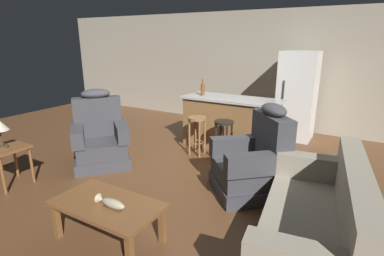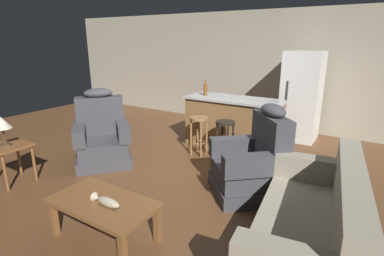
% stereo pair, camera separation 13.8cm
% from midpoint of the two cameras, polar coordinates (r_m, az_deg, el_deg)
% --- Properties ---
extents(ground_plane, '(12.00, 12.00, 0.00)m').
position_cam_midpoint_polar(ground_plane, '(4.64, -0.35, -8.59)').
color(ground_plane, brown).
extents(back_wall, '(12.00, 0.05, 2.60)m').
position_cam_midpoint_polar(back_wall, '(7.11, 12.81, 10.71)').
color(back_wall, '#A89E89').
rests_on(back_wall, ground_plane).
extents(coffee_table, '(1.10, 0.60, 0.42)m').
position_cam_midpoint_polar(coffee_table, '(3.21, -17.03, -14.33)').
color(coffee_table, brown).
rests_on(coffee_table, ground_plane).
extents(fish_figurine, '(0.34, 0.10, 0.10)m').
position_cam_midpoint_polar(fish_figurine, '(3.08, -16.51, -13.55)').
color(fish_figurine, '#4C3823').
rests_on(fish_figurine, coffee_table).
extents(couch, '(1.08, 1.99, 0.94)m').
position_cam_midpoint_polar(couch, '(3.06, 21.53, -17.00)').
color(couch, '#9E937F').
rests_on(couch, ground_plane).
extents(recliner_near_lamp, '(1.18, 1.18, 1.20)m').
position_cam_midpoint_polar(recliner_near_lamp, '(5.13, -17.85, -1.86)').
color(recliner_near_lamp, '#3D3D42').
rests_on(recliner_near_lamp, ground_plane).
extents(recliner_near_island, '(1.19, 1.19, 1.20)m').
position_cam_midpoint_polar(recliner_near_island, '(4.01, 10.78, -6.49)').
color(recliner_near_island, '#3D3D42').
rests_on(recliner_near_island, ground_plane).
extents(end_table, '(0.48, 0.48, 0.56)m').
position_cam_midpoint_polar(end_table, '(4.88, -32.48, -4.17)').
color(end_table, brown).
rests_on(end_table, ground_plane).
extents(kitchen_island, '(1.80, 0.70, 0.95)m').
position_cam_midpoint_polar(kitchen_island, '(5.61, 6.69, 0.99)').
color(kitchen_island, olive).
rests_on(kitchen_island, ground_plane).
extents(bar_stool_left, '(0.32, 0.32, 0.68)m').
position_cam_midpoint_polar(bar_stool_left, '(5.23, 0.23, -0.13)').
color(bar_stool_left, olive).
rests_on(bar_stool_left, ground_plane).
extents(bar_stool_right, '(0.32, 0.32, 0.68)m').
position_cam_midpoint_polar(bar_stool_right, '(5.00, 5.28, -0.97)').
color(bar_stool_right, black).
rests_on(bar_stool_right, ground_plane).
extents(refrigerator, '(0.70, 0.69, 1.76)m').
position_cam_midpoint_polar(refrigerator, '(6.38, 18.77, 5.81)').
color(refrigerator, white).
rests_on(refrigerator, ground_plane).
extents(bottle_tall_green, '(0.07, 0.07, 0.31)m').
position_cam_midpoint_polar(bottle_tall_green, '(5.69, 1.34, 7.38)').
color(bottle_tall_green, brown).
rests_on(bottle_tall_green, kitchen_island).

